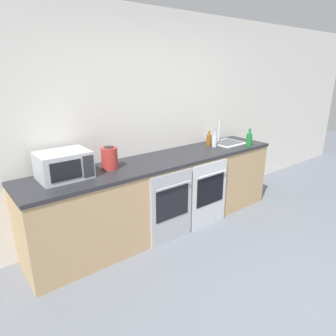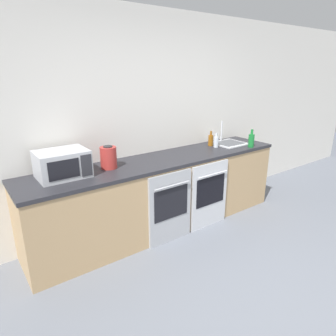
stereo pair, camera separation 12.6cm
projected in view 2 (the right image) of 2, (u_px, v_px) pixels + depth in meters
The scene contains 11 objects.
ground_plane at pixel (284, 310), 2.51m from camera, with size 16.00×16.00×0.00m, color slate.
wall_back at pixel (145, 121), 3.72m from camera, with size 10.00×0.06×2.60m.
counter_back at pixel (162, 193), 3.72m from camera, with size 3.33×0.68×0.90m.
oven_left at pixel (170, 208), 3.38m from camera, with size 0.57×0.06×0.84m.
oven_right at pixel (209, 195), 3.73m from camera, with size 0.57×0.06×0.84m.
microwave at pixel (62, 164), 2.94m from camera, with size 0.48×0.38×0.27m.
bottle_green at pixel (251, 140), 4.07m from camera, with size 0.08×0.08×0.25m.
bottle_amber at pixel (211, 140), 4.15m from camera, with size 0.07×0.07×0.21m.
bottle_clear at pixel (216, 142), 4.07m from camera, with size 0.06×0.06×0.20m.
kettle at pixel (108, 157), 3.20m from camera, with size 0.17×0.17×0.25m.
sink at pixel (229, 143), 4.27m from camera, with size 0.44×0.41×0.31m.
Camera 2 is at (-1.98, -1.04, 1.92)m, focal length 32.00 mm.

